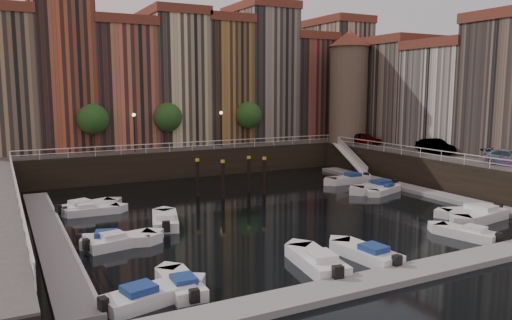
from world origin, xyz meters
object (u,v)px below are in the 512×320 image
gangway (351,157)px  mooring_pilings (234,178)px  boat_left_0 (149,296)px  boat_left_1 (120,241)px  corner_tower (349,85)px  boat_left_2 (114,240)px  car_c (510,159)px  car_a (365,139)px  car_b (435,147)px

gangway → mooring_pilings: size_ratio=1.33×
boat_left_0 → boat_left_1: 9.03m
corner_tower → boat_left_2: bearing=-149.8°
gangway → boat_left_2: 33.30m
boat_left_1 → boat_left_2: (-0.27, 0.41, -0.00)m
gangway → car_c: (3.39, -17.59, 1.76)m
gangway → car_a: bearing=24.6°
corner_tower → car_c: corner_tower is taller
car_a → boat_left_2: bearing=-172.8°
boat_left_0 → boat_left_2: bearing=74.2°
corner_tower → boat_left_0: corner_tower is taller
corner_tower → car_a: 7.19m
car_a → car_c: 19.05m
corner_tower → boat_left_1: 39.18m
mooring_pilings → boat_left_2: (-12.91, -10.06, -1.31)m
boat_left_2 → car_a: size_ratio=1.13×
boat_left_0 → car_a: bearing=23.8°
corner_tower → boat_left_1: bearing=-149.0°
boat_left_1 → car_b: car_b is taller
gangway → car_a: size_ratio=2.07×
boat_left_0 → car_c: car_c is taller
corner_tower → car_a: size_ratio=3.43×
gangway → car_c: size_ratio=1.79×
corner_tower → car_c: size_ratio=2.97×
corner_tower → boat_left_2: 39.21m
mooring_pilings → car_c: 24.26m
car_c → car_a: bearing=83.2°
boat_left_1 → car_c: (33.00, -2.57, 3.33)m
mooring_pilings → boat_left_1: mooring_pilings is taller
mooring_pilings → boat_left_0: bearing=-124.3°
car_a → corner_tower: bearing=76.7°
car_b → mooring_pilings: bearing=176.7°
gangway → car_b: size_ratio=1.85×
mooring_pilings → car_c: size_ratio=1.34×
boat_left_1 → car_c: 33.27m
mooring_pilings → car_c: bearing=-32.6°
car_c → boat_left_2: bearing=167.5°
gangway → boat_left_0: gangway is taller
gangway → boat_left_1: bearing=-153.1°
gangway → boat_left_0: size_ratio=1.74×
car_a → car_c: car_a is taller
mooring_pilings → boat_left_0: 23.61m
boat_left_0 → boat_left_1: (0.65, 9.01, -0.01)m
mooring_pilings → car_b: (21.10, -3.96, 2.09)m
mooring_pilings → boat_left_2: 16.42m
gangway → mooring_pilings: (-16.98, -4.55, -0.27)m
car_c → corner_tower: bearing=83.9°
boat_left_2 → boat_left_0: bearing=-76.1°
corner_tower → boat_left_2: size_ratio=3.03×
car_b → car_c: bearing=-87.3°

